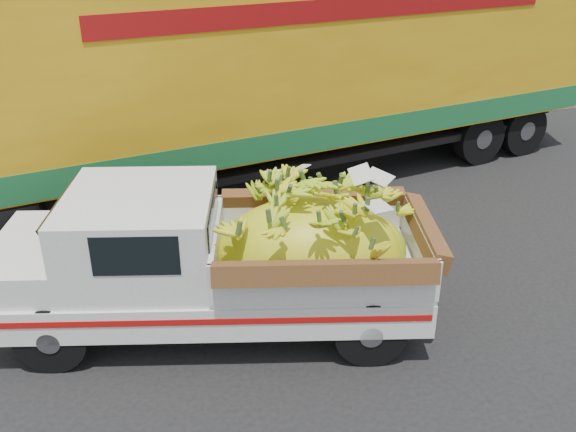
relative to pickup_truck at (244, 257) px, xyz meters
name	(u,v)px	position (x,y,z in m)	size (l,w,h in m)	color
ground	(255,327)	(0.08, -0.12, -0.98)	(100.00, 100.00, 0.00)	black
curb	(173,144)	(0.08, 7.01, -0.91)	(60.00, 0.25, 0.15)	gray
sidewalk	(161,117)	(0.08, 9.11, -0.91)	(60.00, 4.00, 0.14)	gray
pickup_truck	(244,257)	(0.00, 0.00, 0.00)	(5.52, 3.22, 1.83)	black
semi_trailer	(309,69)	(2.42, 4.56, 1.14)	(12.07, 4.42, 3.80)	black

